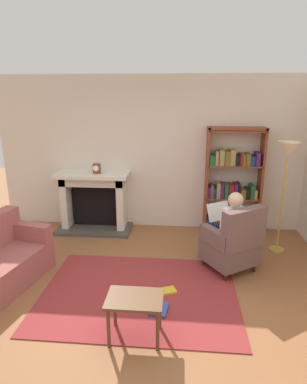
# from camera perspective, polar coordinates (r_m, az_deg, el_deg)

# --- Properties ---
(ground) EXTENTS (14.00, 14.00, 0.00)m
(ground) POSITION_cam_1_polar(r_m,az_deg,el_deg) (4.02, -3.09, -19.62)
(ground) COLOR brown
(back_wall) EXTENTS (5.60, 0.10, 2.70)m
(back_wall) POSITION_cam_1_polar(r_m,az_deg,el_deg) (5.86, 0.18, 6.66)
(back_wall) COLOR beige
(back_wall) RESTS_ON ground
(area_rug) EXTENTS (2.40, 1.80, 0.01)m
(area_rug) POSITION_cam_1_polar(r_m,az_deg,el_deg) (4.25, -2.51, -17.17)
(area_rug) COLOR maroon
(area_rug) RESTS_ON ground
(fireplace) EXTENTS (1.32, 0.64, 1.06)m
(fireplace) POSITION_cam_1_polar(r_m,az_deg,el_deg) (5.99, -10.25, -1.14)
(fireplace) COLOR #4C4742
(fireplace) RESTS_ON ground
(mantel_clock) EXTENTS (0.14, 0.14, 0.17)m
(mantel_clock) POSITION_cam_1_polar(r_m,az_deg,el_deg) (5.72, -9.87, 4.05)
(mantel_clock) COLOR brown
(mantel_clock) RESTS_ON fireplace
(bookshelf) EXTENTS (0.95, 0.32, 1.85)m
(bookshelf) POSITION_cam_1_polar(r_m,az_deg,el_deg) (5.80, 13.60, 1.25)
(bookshelf) COLOR brown
(bookshelf) RESTS_ON ground
(armchair_reading) EXTENTS (0.88, 0.87, 0.97)m
(armchair_reading) POSITION_cam_1_polar(r_m,az_deg,el_deg) (4.65, 13.76, -8.59)
(armchair_reading) COLOR #331E14
(armchair_reading) RESTS_ON ground
(seated_reader) EXTENTS (0.55, 0.59, 1.14)m
(seated_reader) POSITION_cam_1_polar(r_m,az_deg,el_deg) (4.65, 12.96, -5.89)
(seated_reader) COLOR white
(seated_reader) RESTS_ON ground
(side_table) EXTENTS (0.56, 0.39, 0.46)m
(side_table) POSITION_cam_1_polar(r_m,az_deg,el_deg) (3.41, -3.28, -18.94)
(side_table) COLOR brown
(side_table) RESTS_ON ground
(scattered_books) EXTENTS (0.32, 0.62, 0.03)m
(scattered_books) POSITION_cam_1_polar(r_m,az_deg,el_deg) (4.05, 1.47, -18.78)
(scattered_books) COLOR gold
(scattered_books) RESTS_ON area_rug
(floor_lamp) EXTENTS (0.32, 0.32, 1.72)m
(floor_lamp) POSITION_cam_1_polar(r_m,az_deg,el_deg) (5.16, 22.30, 5.27)
(floor_lamp) COLOR #B7933F
(floor_lamp) RESTS_ON ground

